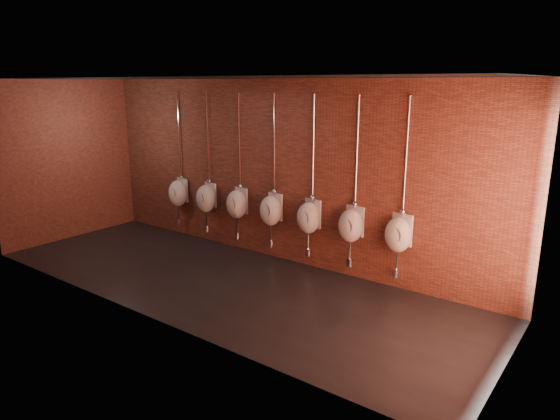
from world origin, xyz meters
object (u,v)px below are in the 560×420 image
(urinal_0, at_px, (178,192))
(urinal_6, at_px, (399,234))
(urinal_3, at_px, (271,210))
(urinal_2, at_px, (237,203))
(urinal_4, at_px, (309,217))
(urinal_1, at_px, (206,198))
(urinal_5, at_px, (351,225))

(urinal_0, xyz_separation_m, urinal_6, (4.85, 0.00, 0.00))
(urinal_3, xyz_separation_m, urinal_6, (2.43, 0.00, 0.00))
(urinal_3, bearing_deg, urinal_2, 180.00)
(urinal_0, xyz_separation_m, urinal_4, (3.24, 0.00, 0.00))
(urinal_0, distance_m, urinal_1, 0.81)
(urinal_1, bearing_deg, urinal_2, 0.00)
(urinal_1, bearing_deg, urinal_6, 0.00)
(urinal_3, height_order, urinal_5, same)
(urinal_1, relative_size, urinal_2, 1.00)
(urinal_5, distance_m, urinal_6, 0.81)
(urinal_0, bearing_deg, urinal_6, 0.00)
(urinal_2, xyz_separation_m, urinal_3, (0.81, 0.00, 0.00))
(urinal_0, distance_m, urinal_3, 2.43)
(urinal_1, xyz_separation_m, urinal_3, (1.62, 0.00, 0.00))
(urinal_0, distance_m, urinal_6, 4.85)
(urinal_2, bearing_deg, urinal_3, 0.00)
(urinal_1, relative_size, urinal_5, 1.00)
(urinal_1, height_order, urinal_3, same)
(urinal_6, bearing_deg, urinal_4, 180.00)
(urinal_1, xyz_separation_m, urinal_5, (3.24, 0.00, 0.00))
(urinal_2, relative_size, urinal_6, 1.00)
(urinal_0, height_order, urinal_2, same)
(urinal_2, bearing_deg, urinal_0, 180.00)
(urinal_4, height_order, urinal_5, same)
(urinal_6, bearing_deg, urinal_2, 180.00)
(urinal_3, bearing_deg, urinal_4, 0.00)
(urinal_3, height_order, urinal_6, same)
(urinal_0, xyz_separation_m, urinal_2, (1.62, 0.00, 0.00))
(urinal_2, height_order, urinal_3, same)
(urinal_2, bearing_deg, urinal_1, 180.00)
(urinal_4, bearing_deg, urinal_1, 180.00)
(urinal_0, distance_m, urinal_2, 1.62)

